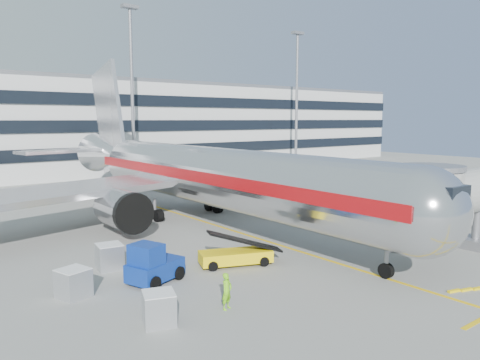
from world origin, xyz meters
TOP-DOWN VIEW (x-y plane):
  - ground at (0.00, 0.00)m, footprint 180.00×180.00m
  - lead_in_line at (0.00, 10.00)m, footprint 0.25×70.00m
  - main_jet at (0.00, 11.72)m, footprint 50.95×48.70m
  - terminal at (0.00, 57.95)m, footprint 150.00×24.25m
  - light_mast_centre at (8.00, 42.00)m, footprint 2.40×1.20m
  - light_mast_east at (42.00, 42.00)m, footprint 2.40×1.20m
  - belt_loader at (-5.32, -0.78)m, footprint 4.78×3.14m
  - baggage_tug at (-10.90, -0.53)m, footprint 3.51×2.81m
  - cargo_container_left at (-15.07, 0.08)m, footprint 1.74×1.74m
  - cargo_container_right at (-11.82, 3.30)m, footprint 1.65×1.65m
  - cargo_container_front at (-13.13, -5.45)m, footprint 1.75×1.75m
  - ramp_worker at (-9.77, -5.95)m, footprint 0.76×0.63m

SIDE VIEW (x-z plane):
  - ground at x=0.00m, z-range 0.00..0.00m
  - lead_in_line at x=0.00m, z-range 0.00..0.01m
  - belt_loader at x=-5.32m, z-range -0.49..1.76m
  - cargo_container_front at x=-13.13m, z-range 0.00..1.46m
  - cargo_container_left at x=-15.07m, z-range 0.00..1.49m
  - cargo_container_right at x=-11.82m, z-range 0.00..1.55m
  - ramp_worker at x=-9.77m, z-range 0.00..1.78m
  - baggage_tug at x=-10.90m, z-range -0.15..2.17m
  - main_jet at x=0.00m, z-range -3.79..12.26m
  - terminal at x=0.00m, z-range 0.00..15.60m
  - light_mast_centre at x=8.00m, z-range 2.15..27.60m
  - light_mast_east at x=42.00m, z-range 2.15..27.60m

